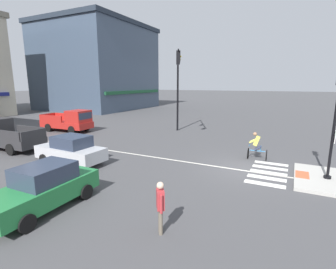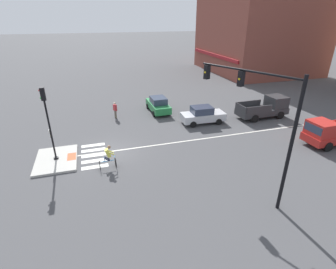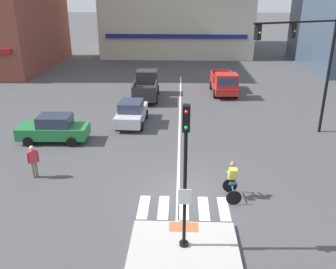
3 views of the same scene
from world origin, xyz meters
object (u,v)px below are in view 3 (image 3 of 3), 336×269
car_green_cross_left (54,129)px  pickup_truck_red_eastbound_distant (224,84)px  pedestrian_at_curb_left (33,159)px  cyclist (232,180)px  signal_pole (185,166)px  pickup_truck_charcoal_westbound_distant (146,86)px  car_silver_westbound_far (132,113)px  traffic_light_mast (309,56)px

car_green_cross_left → pickup_truck_red_eastbound_distant: size_ratio=0.80×
car_green_cross_left → pedestrian_at_curb_left: pedestrian_at_curb_left is taller
cyclist → pickup_truck_red_eastbound_distant: bearing=85.1°
car_green_cross_left → pedestrian_at_curb_left: (0.54, -4.56, 0.17)m
signal_pole → pickup_truck_charcoal_westbound_distant: (-3.16, 19.57, -2.26)m
signal_pole → car_green_cross_left: signal_pole is taller
pickup_truck_red_eastbound_distant → car_green_cross_left: bearing=-135.6°
cyclist → pedestrian_at_curb_left: (-9.31, 1.51, 0.11)m
pickup_truck_red_eastbound_distant → cyclist: 17.22m
signal_pole → pedestrian_at_curb_left: (-7.22, 5.02, -2.25)m
pickup_truck_red_eastbound_distant → pedestrian_at_curb_left: bearing=-124.5°
car_green_cross_left → cyclist: 11.57m
car_silver_westbound_far → pickup_truck_charcoal_westbound_distant: pickup_truck_charcoal_westbound_distant is taller
pickup_truck_red_eastbound_distant → traffic_light_mast: bearing=-69.3°
car_silver_westbound_far → car_green_cross_left: same height
signal_pole → pedestrian_at_curb_left: bearing=145.2°
car_silver_westbound_far → pedestrian_at_curb_left: pedestrian_at_curb_left is taller
car_green_cross_left → cyclist: size_ratio=2.46×
pickup_truck_charcoal_westbound_distant → cyclist: pickup_truck_charcoal_westbound_distant is taller
pickup_truck_charcoal_westbound_distant → signal_pole: bearing=-80.8°
car_green_cross_left → cyclist: cyclist is taller
cyclist → car_green_cross_left: bearing=148.4°
pickup_truck_red_eastbound_distant → pedestrian_at_curb_left: (-10.77, -15.65, 0.00)m
cyclist → signal_pole: bearing=-120.8°
car_silver_westbound_far → car_green_cross_left: size_ratio=1.00×
pickup_truck_charcoal_westbound_distant → car_silver_westbound_far: bearing=-93.1°
car_silver_westbound_far → pickup_truck_charcoal_westbound_distant: bearing=86.9°
traffic_light_mast → pickup_truck_red_eastbound_distant: (-3.63, 9.60, -3.99)m
pickup_truck_red_eastbound_distant → cyclist: bearing=-94.9°
traffic_light_mast → car_silver_westbound_far: traffic_light_mast is taller
signal_pole → traffic_light_mast: traffic_light_mast is taller
signal_pole → car_silver_westbound_far: (-3.51, 12.82, -2.42)m
cyclist → pickup_truck_charcoal_westbound_distant: bearing=108.1°
signal_pole → traffic_light_mast: (7.19, 11.07, 1.73)m
car_silver_westbound_far → car_green_cross_left: (-4.24, -3.24, 0.00)m
traffic_light_mast → pedestrian_at_curb_left: bearing=-157.2°
signal_pole → car_silver_westbound_far: 13.52m
car_green_cross_left → car_silver_westbound_far: bearing=37.4°
pickup_truck_charcoal_westbound_distant → traffic_light_mast: bearing=-39.4°
signal_pole → pickup_truck_charcoal_westbound_distant: signal_pole is taller
car_silver_westbound_far → cyclist: bearing=-58.9°
traffic_light_mast → car_silver_westbound_far: 11.61m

